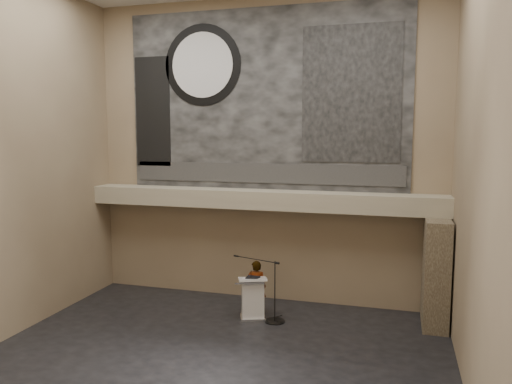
% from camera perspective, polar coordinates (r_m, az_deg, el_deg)
% --- Properties ---
extents(floor, '(10.00, 10.00, 0.00)m').
position_cam_1_polar(floor, '(11.36, -4.70, -18.19)').
color(floor, black).
rests_on(floor, ground).
extents(wall_back, '(10.00, 0.02, 8.50)m').
position_cam_1_polar(wall_back, '(14.11, 0.90, 4.61)').
color(wall_back, '#7A664D').
rests_on(wall_back, floor).
extents(wall_front, '(10.00, 0.02, 8.50)m').
position_cam_1_polar(wall_front, '(6.73, -17.20, 1.80)').
color(wall_front, '#7A664D').
rests_on(wall_front, floor).
extents(wall_left, '(0.02, 8.00, 8.50)m').
position_cam_1_polar(wall_left, '(12.96, -26.09, 3.71)').
color(wall_left, '#7A664D').
rests_on(wall_left, floor).
extents(wall_right, '(0.02, 8.00, 8.50)m').
position_cam_1_polar(wall_right, '(9.71, 23.84, 2.99)').
color(wall_right, '#7A664D').
rests_on(wall_right, floor).
extents(soffit, '(10.00, 0.80, 0.50)m').
position_cam_1_polar(soffit, '(13.84, 0.46, -0.84)').
color(soffit, gray).
rests_on(soffit, wall_back).
extents(sprinkler_left, '(0.04, 0.04, 0.06)m').
position_cam_1_polar(sprinkler_left, '(14.34, -5.77, -1.73)').
color(sprinkler_left, '#B2893D').
rests_on(sprinkler_left, soffit).
extents(sprinkler_right, '(0.04, 0.04, 0.06)m').
position_cam_1_polar(sprinkler_right, '(13.45, 8.23, -2.34)').
color(sprinkler_right, '#B2893D').
rests_on(sprinkler_right, soffit).
extents(banner, '(8.00, 0.05, 5.00)m').
position_cam_1_polar(banner, '(14.10, 0.88, 10.51)').
color(banner, black).
rests_on(banner, wall_back).
extents(banner_text_strip, '(7.76, 0.02, 0.55)m').
position_cam_1_polar(banner_text_strip, '(14.08, 0.82, 2.16)').
color(banner_text_strip, '#2A2A2A').
rests_on(banner_text_strip, banner).
extents(banner_clock_rim, '(2.30, 0.02, 2.30)m').
position_cam_1_polar(banner_clock_rim, '(14.73, -6.14, 14.22)').
color(banner_clock_rim, black).
rests_on(banner_clock_rim, banner).
extents(banner_clock_face, '(1.84, 0.02, 1.84)m').
position_cam_1_polar(banner_clock_face, '(14.71, -6.17, 14.23)').
color(banner_clock_face, silver).
rests_on(banner_clock_face, banner).
extents(banner_building_print, '(2.60, 0.02, 3.60)m').
position_cam_1_polar(banner_building_print, '(13.63, 10.80, 10.93)').
color(banner_building_print, black).
rests_on(banner_building_print, banner).
extents(banner_brick_print, '(1.10, 0.02, 3.20)m').
position_cam_1_polar(banner_brick_print, '(15.29, -11.71, 8.96)').
color(banner_brick_print, black).
rests_on(banner_brick_print, banner).
extents(stone_pier, '(0.60, 1.40, 2.70)m').
position_cam_1_polar(stone_pier, '(13.25, 19.88, -8.66)').
color(stone_pier, '#463A2B').
rests_on(stone_pier, floor).
extents(lectern, '(0.85, 0.73, 1.13)m').
position_cam_1_polar(lectern, '(13.10, -0.38, -12.08)').
color(lectern, silver).
rests_on(lectern, floor).
extents(binder, '(0.34, 0.28, 0.04)m').
position_cam_1_polar(binder, '(12.89, -0.38, -9.76)').
color(binder, black).
rests_on(binder, lectern).
extents(papers, '(0.33, 0.38, 0.00)m').
position_cam_1_polar(papers, '(12.91, -0.74, -9.80)').
color(papers, silver).
rests_on(papers, lectern).
extents(speaker_person, '(0.58, 0.43, 1.44)m').
position_cam_1_polar(speaker_person, '(13.46, 0.02, -10.81)').
color(speaker_person, white).
rests_on(speaker_person, floor).
extents(mic_stand, '(1.48, 0.67, 1.58)m').
position_cam_1_polar(mic_stand, '(13.09, 1.98, -13.53)').
color(mic_stand, black).
rests_on(mic_stand, floor).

